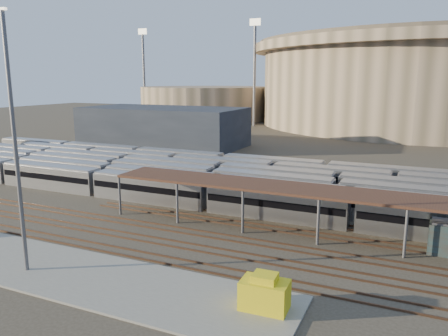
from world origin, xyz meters
TOP-DOWN VIEW (x-y plane):
  - ground at (0.00, 0.00)m, footprint 420.00×420.00m
  - apron at (-5.00, -15.00)m, footprint 50.00×9.00m
  - subway_trains at (-0.54, 18.50)m, footprint 122.90×23.90m
  - inspection_shed at (22.00, 4.00)m, footprint 60.30×6.00m
  - empty_tracks at (0.00, -5.00)m, footprint 170.00×9.62m
  - stadium at (25.00, 140.00)m, footprint 124.00×124.00m
  - secondary_arena at (-60.00, 130.00)m, footprint 56.00×56.00m
  - service_building at (-35.00, 55.00)m, footprint 42.00×20.00m
  - floodlight_0 at (-30.00, 110.00)m, footprint 4.00×1.00m
  - floodlight_1 at (-85.00, 120.00)m, footprint 4.00×1.00m
  - floodlight_3 at (-10.00, 160.00)m, footprint 4.00×1.00m
  - yard_light_pole at (-5.04, -16.31)m, footprint 0.82×0.36m
  - yellow_equipment at (17.04, -13.94)m, footprint 3.68×2.39m

SIDE VIEW (x-z plane):
  - ground at x=0.00m, z-range 0.00..0.00m
  - empty_tracks at x=0.00m, z-range 0.00..0.18m
  - apron at x=-5.00m, z-range 0.00..0.20m
  - yellow_equipment at x=17.04m, z-range 0.20..2.44m
  - subway_trains at x=-0.54m, z-range 0.00..3.60m
  - inspection_shed at x=22.00m, z-range 2.33..7.63m
  - service_building at x=-35.00m, z-range 0.00..10.00m
  - secondary_arena at x=-60.00m, z-range 0.00..14.00m
  - yard_light_pole at x=-5.04m, z-range 0.28..23.07m
  - stadium at x=25.00m, z-range 0.22..32.72m
  - floodlight_0 at x=-30.00m, z-range 1.45..39.85m
  - floodlight_1 at x=-85.00m, z-range 1.45..39.85m
  - floodlight_3 at x=-10.00m, z-range 1.45..39.85m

